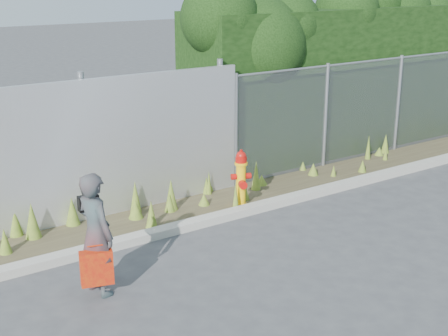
% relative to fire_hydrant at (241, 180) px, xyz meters
% --- Properties ---
extents(ground, '(80.00, 80.00, 0.00)m').
position_rel_fire_hydrant_xyz_m(ground, '(-0.50, -2.07, -0.48)').
color(ground, '#3E3E41').
rests_on(ground, ground).
extents(curb, '(16.00, 0.22, 0.12)m').
position_rel_fire_hydrant_xyz_m(curb, '(-0.50, -0.27, -0.42)').
color(curb, '#A09C90').
rests_on(curb, ground).
extents(weed_strip, '(16.00, 1.32, 0.55)m').
position_rel_fire_hydrant_xyz_m(weed_strip, '(-1.10, 0.47, -0.34)').
color(weed_strip, '#433A26').
rests_on(weed_strip, ground).
extents(chainlink_fence, '(6.50, 0.07, 2.05)m').
position_rel_fire_hydrant_xyz_m(chainlink_fence, '(3.75, 0.93, 0.55)').
color(chainlink_fence, gray).
rests_on(chainlink_fence, ground).
extents(hedge, '(7.60, 2.21, 3.82)m').
position_rel_fire_hydrant_xyz_m(hedge, '(3.93, 1.94, 1.58)').
color(hedge, black).
rests_on(hedge, ground).
extents(fire_hydrant, '(0.33, 0.30, 0.99)m').
position_rel_fire_hydrant_xyz_m(fire_hydrant, '(0.00, 0.00, 0.00)').
color(fire_hydrant, yellow).
rests_on(fire_hydrant, ground).
extents(woman, '(0.47, 0.62, 1.52)m').
position_rel_fire_hydrant_xyz_m(woman, '(-3.08, -1.32, 0.28)').
color(woman, '#0E5B5C').
rests_on(woman, ground).
extents(red_tote_bag, '(0.38, 0.14, 0.50)m').
position_rel_fire_hydrant_xyz_m(red_tote_bag, '(-3.15, -1.46, -0.08)').
color(red_tote_bag, '#AF0D0A').
extents(black_shoulder_bag, '(0.25, 0.10, 0.18)m').
position_rel_fire_hydrant_xyz_m(black_shoulder_bag, '(-3.05, -1.08, 0.59)').
color(black_shoulder_bag, black).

